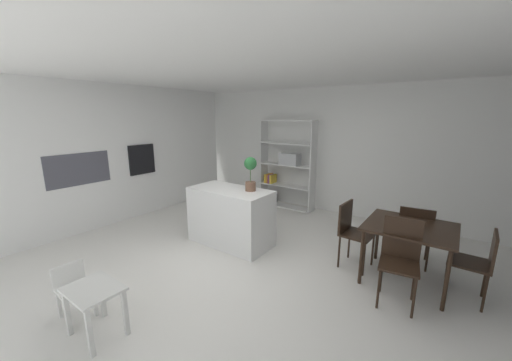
% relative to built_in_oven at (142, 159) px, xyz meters
% --- Properties ---
extents(ground_plane, '(10.22, 10.22, 0.00)m').
position_rel_built_in_oven_xyz_m(ground_plane, '(2.97, -0.55, -1.19)').
color(ground_plane, silver).
extents(ceiling_slab, '(7.42, 6.20, 0.06)m').
position_rel_built_in_oven_xyz_m(ceiling_slab, '(2.97, -0.55, 1.50)').
color(ceiling_slab, white).
rests_on(ceiling_slab, ground_plane).
extents(back_partition, '(7.42, 0.06, 2.66)m').
position_rel_built_in_oven_xyz_m(back_partition, '(2.97, 2.52, 0.14)').
color(back_partition, white).
rests_on(back_partition, ground_plane).
extents(tall_cabinet_run_left, '(0.66, 5.59, 2.66)m').
position_rel_built_in_oven_xyz_m(tall_cabinet_run_left, '(-0.35, -0.55, 0.14)').
color(tall_cabinet_run_left, white).
rests_on(tall_cabinet_run_left, ground_plane).
extents(cabinet_niche_splashback, '(0.01, 1.05, 0.56)m').
position_rel_built_in_oven_xyz_m(cabinet_niche_splashback, '(-0.02, -1.22, -0.03)').
color(cabinet_niche_splashback, '#4C4C56').
rests_on(cabinet_niche_splashback, ground_plane).
extents(built_in_oven, '(0.06, 0.56, 0.61)m').
position_rel_built_in_oven_xyz_m(built_in_oven, '(0.00, 0.00, 0.00)').
color(built_in_oven, black).
rests_on(built_in_oven, ground_plane).
extents(kitchen_island, '(1.35, 0.67, 0.93)m').
position_rel_built_in_oven_xyz_m(kitchen_island, '(2.43, -0.03, -0.73)').
color(kitchen_island, white).
rests_on(kitchen_island, ground_plane).
extents(potted_plant_on_island, '(0.20, 0.20, 0.53)m').
position_rel_built_in_oven_xyz_m(potted_plant_on_island, '(2.75, 0.10, 0.05)').
color(potted_plant_on_island, brown).
rests_on(potted_plant_on_island, kitchen_island).
extents(open_bookshelf, '(1.29, 0.31, 1.97)m').
position_rel_built_in_oven_xyz_m(open_bookshelf, '(2.16, 2.20, -0.25)').
color(open_bookshelf, white).
rests_on(open_bookshelf, ground_plane).
extents(child_table, '(0.53, 0.41, 0.51)m').
position_rel_built_in_oven_xyz_m(child_table, '(2.73, -2.35, -0.79)').
color(child_table, silver).
rests_on(child_table, ground_plane).
extents(child_chair_left, '(0.32, 0.32, 0.56)m').
position_rel_built_in_oven_xyz_m(child_chair_left, '(2.25, -2.34, -0.86)').
color(child_chair_left, white).
rests_on(child_chair_left, ground_plane).
extents(dining_table, '(1.01, 0.91, 0.75)m').
position_rel_built_in_oven_xyz_m(dining_table, '(4.98, 0.42, -0.52)').
color(dining_table, black).
rests_on(dining_table, ground_plane).
extents(dining_chair_far, '(0.47, 0.48, 0.88)m').
position_rel_built_in_oven_xyz_m(dining_chair_far, '(4.99, 0.91, -0.67)').
color(dining_chair_far, black).
rests_on(dining_chair_far, ground_plane).
extents(dining_chair_window_side, '(0.42, 0.42, 0.86)m').
position_rel_built_in_oven_xyz_m(dining_chair_window_side, '(5.69, 0.42, -0.67)').
color(dining_chair_window_side, black).
rests_on(dining_chair_window_side, ground_plane).
extents(dining_chair_near, '(0.45, 0.46, 0.97)m').
position_rel_built_in_oven_xyz_m(dining_chair_near, '(4.96, -0.06, -0.62)').
color(dining_chair_near, black).
rests_on(dining_chair_near, ground_plane).
extents(dining_chair_island_side, '(0.43, 0.44, 0.91)m').
position_rel_built_in_oven_xyz_m(dining_chair_island_side, '(4.26, 0.43, -0.64)').
color(dining_chair_island_side, black).
rests_on(dining_chair_island_side, ground_plane).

